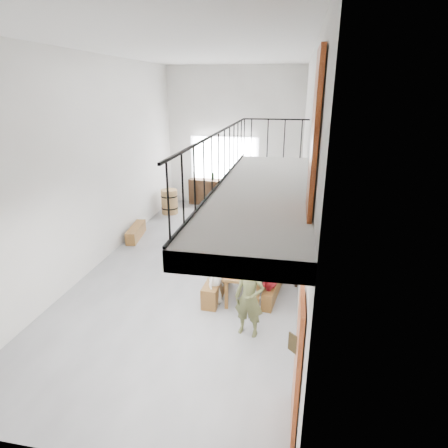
% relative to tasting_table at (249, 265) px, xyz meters
% --- Properties ---
extents(floor, '(12.00, 12.00, 0.00)m').
position_rel_tasting_table_xyz_m(floor, '(-1.57, 1.25, -0.71)').
color(floor, slate).
rests_on(floor, ground).
extents(room_walls, '(12.00, 12.00, 12.00)m').
position_rel_tasting_table_xyz_m(room_walls, '(-1.57, 1.25, 2.85)').
color(room_walls, white).
rests_on(room_walls, ground).
extents(gateway_portal, '(2.80, 0.08, 2.80)m').
position_rel_tasting_table_xyz_m(gateway_portal, '(-1.97, 7.19, 0.69)').
color(gateway_portal, white).
rests_on(gateway_portal, ground).
extents(right_wall_decor, '(0.07, 8.28, 5.07)m').
position_rel_tasting_table_xyz_m(right_wall_decor, '(1.13, -0.61, 1.04)').
color(right_wall_decor, '#AE5126').
rests_on(right_wall_decor, ground).
extents(balcony, '(1.52, 5.62, 4.00)m').
position_rel_tasting_table_xyz_m(balcony, '(0.40, -1.87, 2.26)').
color(balcony, white).
rests_on(balcony, ground).
extents(tasting_table, '(0.92, 2.06, 0.79)m').
position_rel_tasting_table_xyz_m(tasting_table, '(0.00, 0.00, 0.00)').
color(tasting_table, brown).
rests_on(tasting_table, ground).
extents(bench_inner, '(0.44, 2.15, 0.49)m').
position_rel_tasting_table_xyz_m(bench_inner, '(-0.72, 0.01, -0.46)').
color(bench_inner, brown).
rests_on(bench_inner, ground).
extents(bench_wall, '(0.46, 1.82, 0.42)m').
position_rel_tasting_table_xyz_m(bench_wall, '(0.61, 0.03, -0.50)').
color(bench_wall, brown).
rests_on(bench_wall, ground).
extents(tableware, '(0.59, 1.52, 0.35)m').
position_rel_tasting_table_xyz_m(tableware, '(0.03, 0.08, 0.22)').
color(tableware, black).
rests_on(tableware, tasting_table).
extents(side_bench, '(0.51, 1.44, 0.40)m').
position_rel_tasting_table_xyz_m(side_bench, '(-4.07, 2.73, -0.51)').
color(side_bench, brown).
rests_on(side_bench, ground).
extents(oak_barrel, '(0.65, 0.65, 0.95)m').
position_rel_tasting_table_xyz_m(oak_barrel, '(-3.82, 5.41, -0.23)').
color(oak_barrel, '#9C7444').
rests_on(oak_barrel, ground).
extents(serving_counter, '(2.08, 0.83, 1.07)m').
position_rel_tasting_table_xyz_m(serving_counter, '(-2.39, 6.90, -0.17)').
color(serving_counter, '#3B2012').
rests_on(serving_counter, ground).
extents(counter_bottles, '(1.77, 0.26, 0.28)m').
position_rel_tasting_table_xyz_m(counter_bottles, '(-2.39, 6.92, 0.50)').
color(counter_bottles, black).
rests_on(counter_bottles, serving_counter).
extents(guest_left_a, '(0.48, 0.61, 1.10)m').
position_rel_tasting_table_xyz_m(guest_left_a, '(-0.68, -0.70, -0.16)').
color(guest_left_a, white).
rests_on(guest_left_a, ground).
extents(guest_left_b, '(0.30, 0.44, 1.18)m').
position_rel_tasting_table_xyz_m(guest_left_b, '(-0.82, -0.24, -0.12)').
color(guest_left_b, '#246B78').
rests_on(guest_left_b, ground).
extents(guest_left_c, '(0.54, 0.67, 1.32)m').
position_rel_tasting_table_xyz_m(guest_left_c, '(-0.80, 0.44, -0.04)').
color(guest_left_c, white).
rests_on(guest_left_c, ground).
extents(guest_left_d, '(0.59, 0.87, 1.25)m').
position_rel_tasting_table_xyz_m(guest_left_d, '(-0.74, 0.90, -0.08)').
color(guest_left_d, '#246B78').
rests_on(guest_left_d, ground).
extents(guest_right_a, '(0.59, 0.81, 1.27)m').
position_rel_tasting_table_xyz_m(guest_right_a, '(0.54, -0.52, -0.07)').
color(guest_right_a, red).
rests_on(guest_right_a, ground).
extents(guest_right_b, '(0.39, 1.17, 1.25)m').
position_rel_tasting_table_xyz_m(guest_right_b, '(0.55, 0.09, -0.08)').
color(guest_right_b, black).
rests_on(guest_right_b, ground).
extents(guest_right_c, '(0.42, 0.56, 1.04)m').
position_rel_tasting_table_xyz_m(guest_right_c, '(0.50, 0.65, -0.19)').
color(guest_right_c, white).
rests_on(guest_right_c, ground).
extents(host_standing, '(0.65, 0.49, 1.61)m').
position_rel_tasting_table_xyz_m(host_standing, '(0.21, -1.65, 0.10)').
color(host_standing, brown).
rests_on(host_standing, ground).
extents(potted_plant, '(0.43, 0.40, 0.40)m').
position_rel_tasting_table_xyz_m(potted_plant, '(0.88, 2.06, -0.51)').
color(potted_plant, '#154A14').
rests_on(potted_plant, ground).
extents(bicycle_near, '(1.68, 0.76, 0.85)m').
position_rel_tasting_table_xyz_m(bicycle_near, '(-0.49, 6.70, -0.28)').
color(bicycle_near, black).
rests_on(bicycle_near, ground).
extents(bicycle_far, '(1.66, 0.91, 0.96)m').
position_rel_tasting_table_xyz_m(bicycle_far, '(0.03, 6.13, -0.23)').
color(bicycle_far, black).
rests_on(bicycle_far, ground).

